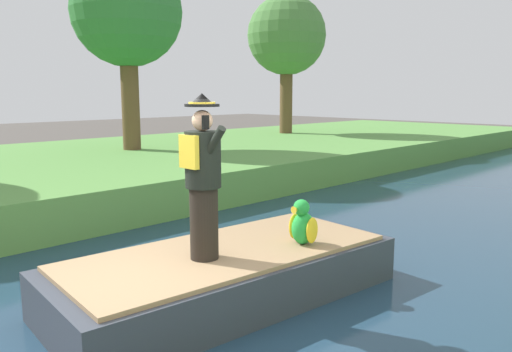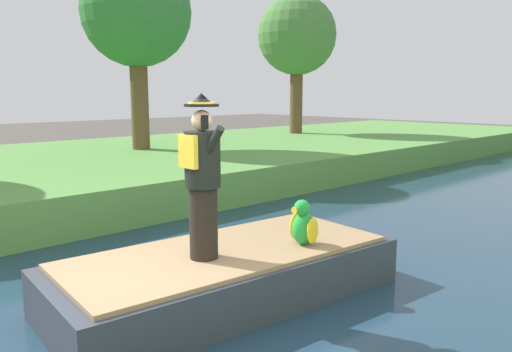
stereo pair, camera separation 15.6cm
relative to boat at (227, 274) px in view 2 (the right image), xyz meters
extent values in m
plane|color=#4C4742|center=(0.00, -1.27, -0.40)|extent=(80.00, 80.00, 0.00)
cube|color=#1E384C|center=(0.00, -1.27, -0.35)|extent=(7.08, 48.00, 0.10)
cube|color=#333842|center=(0.00, 0.00, -0.02)|extent=(2.18, 4.35, 0.56)
cube|color=#997A56|center=(0.00, 0.00, 0.28)|extent=(2.01, 4.00, 0.05)
cylinder|color=black|center=(0.06, -0.39, 0.72)|extent=(0.32, 0.32, 0.82)
cylinder|color=black|center=(0.06, -0.39, 1.44)|extent=(0.40, 0.40, 0.62)
cube|color=gold|center=(0.06, -0.58, 1.54)|extent=(0.28, 0.06, 0.36)
sphere|color=#DBA884|center=(0.06, -0.39, 1.86)|extent=(0.23, 0.23, 0.23)
cylinder|color=black|center=(0.06, -0.39, 2.03)|extent=(0.38, 0.38, 0.03)
cone|color=black|center=(0.06, -0.39, 2.10)|extent=(0.26, 0.26, 0.12)
cylinder|color=gold|center=(0.06, -0.39, 2.05)|extent=(0.29, 0.29, 0.02)
cylinder|color=black|center=(0.28, -0.43, 1.62)|extent=(0.38, 0.09, 0.43)
cube|color=black|center=(0.19, -0.45, 1.85)|extent=(0.03, 0.08, 0.15)
ellipsoid|color=green|center=(0.50, 0.82, 0.51)|extent=(0.26, 0.32, 0.40)
sphere|color=green|center=(0.50, 0.78, 0.78)|extent=(0.20, 0.20, 0.20)
cone|color=yellow|center=(0.50, 0.68, 0.77)|extent=(0.09, 0.09, 0.09)
ellipsoid|color=yellow|center=(0.36, 0.82, 0.51)|extent=(0.08, 0.20, 0.32)
ellipsoid|color=yellow|center=(0.64, 0.82, 0.51)|extent=(0.08, 0.20, 0.32)
cylinder|color=brown|center=(-8.84, 4.08, 1.92)|extent=(0.52, 0.52, 2.88)
sphere|color=#2E7234|center=(-8.84, 4.08, 4.47)|extent=(3.17, 3.17, 3.17)
cylinder|color=brown|center=(-9.71, 11.89, 1.91)|extent=(0.52, 0.52, 2.85)
sphere|color=#477B3A|center=(-9.71, 11.89, 4.46)|extent=(3.19, 3.19, 3.19)
camera|label=1|loc=(4.37, -3.84, 2.17)|focal=35.37mm
camera|label=2|loc=(4.48, -3.73, 2.17)|focal=35.37mm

